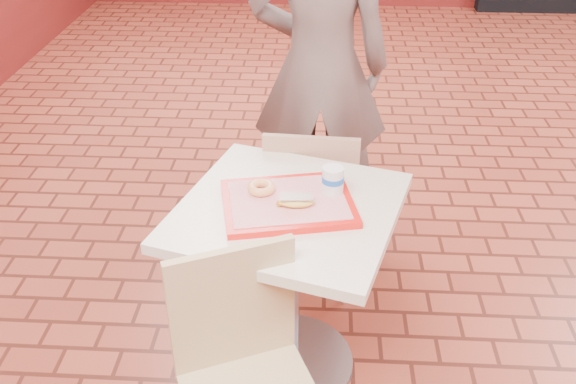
# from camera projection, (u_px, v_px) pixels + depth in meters

# --- Properties ---
(main_table) EXTENTS (0.76, 0.76, 0.80)m
(main_table) POSITION_uv_depth(u_px,v_px,m) (288.00, 264.00, 2.44)
(main_table) COLOR beige
(main_table) RESTS_ON ground
(chair_main_front) EXTENTS (0.54, 0.54, 0.90)m
(chair_main_front) POSITION_uv_depth(u_px,v_px,m) (245.00, 368.00, 2.05)
(chair_main_front) COLOR tan
(chair_main_front) RESTS_ON ground
(chair_main_back) EXTENTS (0.43, 0.43, 0.87)m
(chair_main_back) POSITION_uv_depth(u_px,v_px,m) (312.00, 202.00, 2.91)
(chair_main_back) COLOR tan
(chair_main_back) RESTS_ON ground
(customer) EXTENTS (0.68, 0.45, 1.87)m
(customer) POSITION_uv_depth(u_px,v_px,m) (320.00, 67.00, 3.11)
(customer) COLOR brown
(customer) RESTS_ON ground
(serving_tray) EXTENTS (0.46, 0.36, 0.03)m
(serving_tray) POSITION_uv_depth(u_px,v_px,m) (288.00, 203.00, 2.30)
(serving_tray) COLOR red
(serving_tray) RESTS_ON main_table
(ring_donut) EXTENTS (0.13, 0.13, 0.03)m
(ring_donut) POSITION_uv_depth(u_px,v_px,m) (261.00, 188.00, 2.33)
(ring_donut) COLOR #ED9956
(ring_donut) RESTS_ON serving_tray
(long_john_donut) EXTENTS (0.14, 0.07, 0.04)m
(long_john_donut) POSITION_uv_depth(u_px,v_px,m) (296.00, 201.00, 2.24)
(long_john_donut) COLOR #ECBE45
(long_john_donut) RESTS_ON serving_tray
(paper_cup) EXTENTS (0.08, 0.08, 0.10)m
(paper_cup) POSITION_uv_depth(u_px,v_px,m) (333.00, 180.00, 2.31)
(paper_cup) COLOR silver
(paper_cup) RESTS_ON serving_tray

